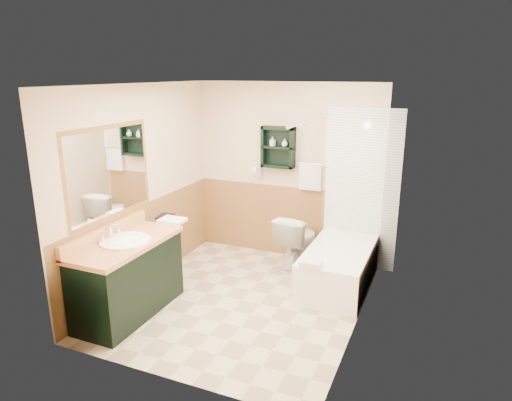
# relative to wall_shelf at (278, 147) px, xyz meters

# --- Properties ---
(floor) EXTENTS (3.00, 3.00, 0.00)m
(floor) POSITION_rel_wall_shelf_xyz_m (0.10, -1.41, -1.55)
(floor) COLOR beige
(floor) RESTS_ON ground
(back_wall) EXTENTS (2.60, 0.04, 2.40)m
(back_wall) POSITION_rel_wall_shelf_xyz_m (0.10, 0.11, -0.35)
(back_wall) COLOR #FFEDC7
(back_wall) RESTS_ON ground
(left_wall) EXTENTS (0.04, 3.00, 2.40)m
(left_wall) POSITION_rel_wall_shelf_xyz_m (-1.22, -1.41, -0.35)
(left_wall) COLOR #FFEDC7
(left_wall) RESTS_ON ground
(right_wall) EXTENTS (0.04, 3.00, 2.40)m
(right_wall) POSITION_rel_wall_shelf_xyz_m (1.42, -1.41, -0.35)
(right_wall) COLOR #FFEDC7
(right_wall) RESTS_ON ground
(ceiling) EXTENTS (2.60, 3.00, 0.04)m
(ceiling) POSITION_rel_wall_shelf_xyz_m (0.10, -1.41, 0.87)
(ceiling) COLOR white
(ceiling) RESTS_ON back_wall
(wainscot_left) EXTENTS (2.98, 2.98, 1.00)m
(wainscot_left) POSITION_rel_wall_shelf_xyz_m (-1.19, -1.41, -1.05)
(wainscot_left) COLOR #A67643
(wainscot_left) RESTS_ON left_wall
(wainscot_back) EXTENTS (2.58, 2.58, 1.00)m
(wainscot_back) POSITION_rel_wall_shelf_xyz_m (0.10, 0.08, -1.05)
(wainscot_back) COLOR #A67643
(wainscot_back) RESTS_ON back_wall
(mirror_frame) EXTENTS (1.30, 1.30, 1.00)m
(mirror_frame) POSITION_rel_wall_shelf_xyz_m (-1.17, -1.96, -0.05)
(mirror_frame) COLOR olive
(mirror_frame) RESTS_ON left_wall
(mirror_glass) EXTENTS (1.20, 1.20, 0.90)m
(mirror_glass) POSITION_rel_wall_shelf_xyz_m (-1.17, -1.96, -0.05)
(mirror_glass) COLOR white
(mirror_glass) RESTS_ON left_wall
(tile_right) EXTENTS (1.50, 1.50, 2.10)m
(tile_right) POSITION_rel_wall_shelf_xyz_m (1.38, -0.66, -0.50)
(tile_right) COLOR white
(tile_right) RESTS_ON right_wall
(tile_back) EXTENTS (0.95, 0.95, 2.10)m
(tile_back) POSITION_rel_wall_shelf_xyz_m (1.13, 0.07, -0.50)
(tile_back) COLOR white
(tile_back) RESTS_ON back_wall
(tile_accent) EXTENTS (1.50, 1.50, 0.10)m
(tile_accent) POSITION_rel_wall_shelf_xyz_m (1.37, -0.66, 0.35)
(tile_accent) COLOR #124122
(tile_accent) RESTS_ON right_wall
(wall_shelf) EXTENTS (0.45, 0.15, 0.55)m
(wall_shelf) POSITION_rel_wall_shelf_xyz_m (0.00, 0.00, 0.00)
(wall_shelf) COLOR black
(wall_shelf) RESTS_ON back_wall
(hair_dryer) EXTENTS (0.10, 0.24, 0.18)m
(hair_dryer) POSITION_rel_wall_shelf_xyz_m (-0.30, 0.02, -0.35)
(hair_dryer) COLOR silver
(hair_dryer) RESTS_ON back_wall
(towel_bar) EXTENTS (0.40, 0.06, 0.40)m
(towel_bar) POSITION_rel_wall_shelf_xyz_m (0.45, 0.04, -0.20)
(towel_bar) COLOR white
(towel_bar) RESTS_ON back_wall
(curtain_rod) EXTENTS (0.03, 1.60, 0.03)m
(curtain_rod) POSITION_rel_wall_shelf_xyz_m (0.63, -0.66, 0.45)
(curtain_rod) COLOR silver
(curtain_rod) RESTS_ON back_wall
(shower_curtain) EXTENTS (1.05, 1.05, 1.70)m
(shower_curtain) POSITION_rel_wall_shelf_xyz_m (0.63, -0.48, -0.40)
(shower_curtain) COLOR beige
(shower_curtain) RESTS_ON curtain_rod
(vanity) EXTENTS (0.59, 1.30, 0.82)m
(vanity) POSITION_rel_wall_shelf_xyz_m (-0.89, -2.12, -1.14)
(vanity) COLOR black
(vanity) RESTS_ON ground
(bathtub) EXTENTS (0.73, 1.50, 0.48)m
(bathtub) POSITION_rel_wall_shelf_xyz_m (1.03, -0.55, -1.31)
(bathtub) COLOR white
(bathtub) RESTS_ON ground
(toilet) EXTENTS (0.50, 0.78, 0.72)m
(toilet) POSITION_rel_wall_shelf_xyz_m (0.39, -0.27, -1.19)
(toilet) COLOR white
(toilet) RESTS_ON ground
(counter_towel) EXTENTS (0.29, 0.23, 0.04)m
(counter_towel) POSITION_rel_wall_shelf_xyz_m (-0.80, -1.39, -0.71)
(counter_towel) COLOR white
(counter_towel) RESTS_ON vanity
(vanity_book) EXTENTS (0.18, 0.06, 0.24)m
(vanity_book) POSITION_rel_wall_shelf_xyz_m (-1.06, -1.29, -0.61)
(vanity_book) COLOR black
(vanity_book) RESTS_ON vanity
(tub_towel) EXTENTS (0.22, 0.18, 0.07)m
(tub_towel) POSITION_rel_wall_shelf_xyz_m (0.86, -1.24, -1.03)
(tub_towel) COLOR white
(tub_towel) RESTS_ON bathtub
(soap_bottle_a) EXTENTS (0.10, 0.13, 0.05)m
(soap_bottle_a) POSITION_rel_wall_shelf_xyz_m (-0.08, -0.01, 0.04)
(soap_bottle_a) COLOR white
(soap_bottle_a) RESTS_ON wall_shelf
(soap_bottle_b) EXTENTS (0.10, 0.12, 0.08)m
(soap_bottle_b) POSITION_rel_wall_shelf_xyz_m (0.10, -0.01, 0.05)
(soap_bottle_b) COLOR white
(soap_bottle_b) RESTS_ON wall_shelf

